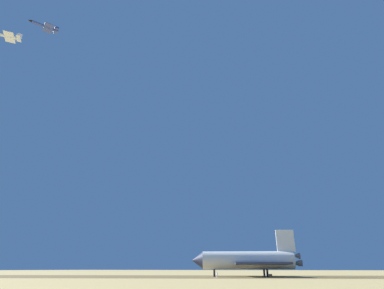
{
  "coord_description": "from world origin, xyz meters",
  "views": [
    {
      "loc": [
        -23.43,
        109.73,
        2.56
      ],
      "look_at": [
        10.88,
        28.08,
        39.59
      ],
      "focal_mm": 27.88,
      "sensor_mm": 36.0,
      "label": 1
    }
  ],
  "objects": [
    {
      "name": "chase_jet_lead",
      "position": [
        98.52,
        25.87,
        124.18
      ],
      "size": [
        10.65,
        14.37,
        4.0
      ],
      "rotation": [
        0.0,
        0.0,
        1.01
      ],
      "color": "#38478C"
    },
    {
      "name": "ground_support_crate",
      "position": [
        -2.15,
        -19.55,
        0.35
      ],
      "size": [
        2.03,
        2.0,
        0.7
      ],
      "primitive_type": "cube",
      "rotation": [
        0.0,
        0.0,
        0.69
      ],
      "color": "#4C4C51",
      "rests_on": "ground"
    },
    {
      "name": "space_shuttle",
      "position": [
        2.92,
        -2.93,
        5.35
      ],
      "size": [
        38.16,
        28.49,
        15.8
      ],
      "rotation": [
        0.0,
        0.0,
        0.32
      ],
      "color": "white",
      "rests_on": "ground"
    },
    {
      "name": "ground_crew_near_nose",
      "position": [
        8.21,
        14.61,
        0.94
      ],
      "size": [
        0.48,
        0.5,
        1.73
      ],
      "rotation": [
        0.0,
        0.0,
        3.91
      ],
      "color": "silver",
      "rests_on": "ground"
    },
    {
      "name": "ground_plane",
      "position": [
        0.0,
        0.0,
        0.0
      ],
      "size": [
        1200.0,
        1200.0,
        0.0
      ],
      "primitive_type": "plane",
      "color": "tan"
    },
    {
      "name": "chase_jet_left_wing",
      "position": [
        104.0,
        40.52,
        107.21
      ],
      "size": [
        12.91,
        12.76,
        4.0
      ],
      "rotation": [
        0.0,
        0.0,
        0.78
      ],
      "color": "silver"
    },
    {
      "name": "runway_strip",
      "position": [
        2.41,
        -3.1,
        0.01
      ],
      "size": [
        431.05,
        182.06,
        0.02
      ],
      "primitive_type": "cube",
      "rotation": [
        0.0,
        0.0,
        0.32
      ],
      "color": "brown",
      "rests_on": "ground"
    }
  ]
}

